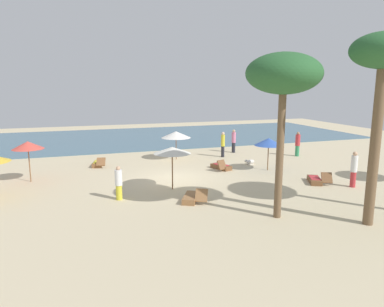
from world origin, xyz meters
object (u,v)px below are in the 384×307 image
person_2 (234,141)px  dog (250,162)px  lounger_0 (98,164)px  umbrella_2 (269,142)px  person_0 (298,144)px  umbrella_4 (28,145)px  umbrella_3 (172,150)px  umbrella_1 (176,135)px  palm_2 (383,61)px  person_3 (223,144)px  person_4 (119,183)px  lounger_1 (316,180)px  person_1 (354,169)px  palm_0 (284,76)px  lounger_2 (221,167)px  lounger_3 (192,198)px

person_2 → dog: size_ratio=2.43×
lounger_0 → umbrella_2: bearing=-24.4°
person_0 → umbrella_4: bearing=-175.2°
umbrella_4 → umbrella_3: bearing=-28.8°
umbrella_1 → palm_2: size_ratio=0.29×
umbrella_4 → lounger_0: (3.97, 2.89, -1.94)m
umbrella_2 → person_3: 5.10m
person_4 → palm_2: (9.05, -6.27, 5.51)m
person_4 → umbrella_1: bearing=57.7°
umbrella_2 → umbrella_1: bearing=132.1°
umbrella_3 → person_0: 12.92m
umbrella_4 → dog: 14.19m
lounger_1 → palm_2: 8.66m
person_1 → person_2: person_1 is taller
lounger_1 → palm_2: bearing=-108.2°
dog → umbrella_3: bearing=-148.5°
umbrella_4 → palm_0: palm_0 is taller
person_2 → palm_0: palm_0 is taller
lounger_0 → person_3: size_ratio=0.93×
umbrella_3 → person_4: (-2.92, -0.88, -1.27)m
palm_0 → person_4: bearing=143.6°
lounger_1 → person_1: bearing=-43.7°
umbrella_3 → lounger_0: bearing=116.0°
umbrella_1 → lounger_1: umbrella_1 is taller
umbrella_3 → palm_0: (3.10, -5.33, 3.70)m
lounger_0 → person_2: (10.87, 1.62, 0.79)m
person_3 → lounger_2: bearing=-114.6°
palm_2 → dog: palm_2 is taller
lounger_3 → palm_0: (2.76, -3.11, 5.64)m
umbrella_3 → person_2: umbrella_3 is taller
lounger_0 → palm_2: palm_2 is taller
umbrella_2 → person_2: 6.41m
umbrella_3 → umbrella_4: umbrella_4 is taller
umbrella_4 → person_1: size_ratio=1.19×
lounger_0 → lounger_2: (7.61, -3.52, 0.00)m
umbrella_2 → umbrella_4: 14.46m
lounger_1 → lounger_3: (-7.68, -0.85, -0.01)m
lounger_2 → dog: bearing=16.1°
umbrella_1 → umbrella_2: (4.70, -5.20, 0.01)m
person_1 → person_4: 12.46m
lounger_1 → person_4: person_4 is taller
umbrella_4 → person_4: (4.42, -4.91, -1.28)m
palm_0 → lounger_2: bearing=82.5°
umbrella_1 → umbrella_3: 7.76m
umbrella_4 → lounger_2: umbrella_4 is taller
umbrella_1 → person_1: (7.10, -10.09, -0.86)m
person_2 → person_4: 14.05m
lounger_1 → lounger_0: bearing=144.0°
lounger_3 → dog: (6.38, 6.33, 0.01)m
umbrella_1 → umbrella_4: bearing=-160.7°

